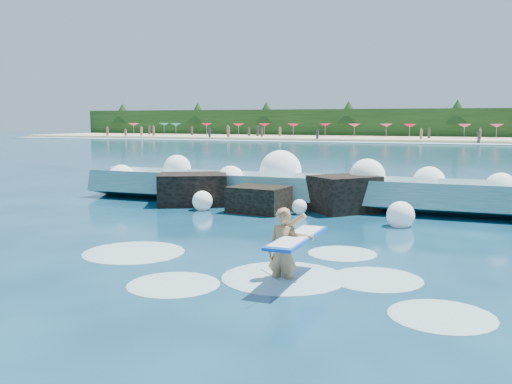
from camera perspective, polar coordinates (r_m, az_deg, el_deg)
ground at (r=14.73m, az=-8.39°, el=-5.27°), size 200.00×200.00×0.00m
beach at (r=90.72m, az=17.46°, el=5.05°), size 140.00×20.00×0.40m
wet_band at (r=79.78m, az=16.81°, el=4.70°), size 140.00×5.00×0.08m
treeline at (r=100.65m, az=17.98°, el=6.53°), size 140.00×4.00×5.00m
breaking_wave at (r=21.45m, az=4.06°, el=0.11°), size 16.98×2.69×1.46m
rock_cluster at (r=20.48m, az=0.12°, el=-0.34°), size 8.57×3.37×1.47m
surfer_with_board at (r=11.27m, az=3.05°, el=-5.70°), size 0.90×2.91×1.76m
wave_spray at (r=21.35m, az=3.47°, el=1.37°), size 15.47×4.76×2.08m
surf_foam at (r=12.11m, az=-0.14°, el=-7.94°), size 9.33×5.51×0.13m
beach_umbrellas at (r=92.96m, az=17.61°, el=6.35°), size 110.82×6.54×0.50m
beachgoers at (r=89.27m, az=13.32°, el=5.76°), size 105.19×12.38×1.93m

